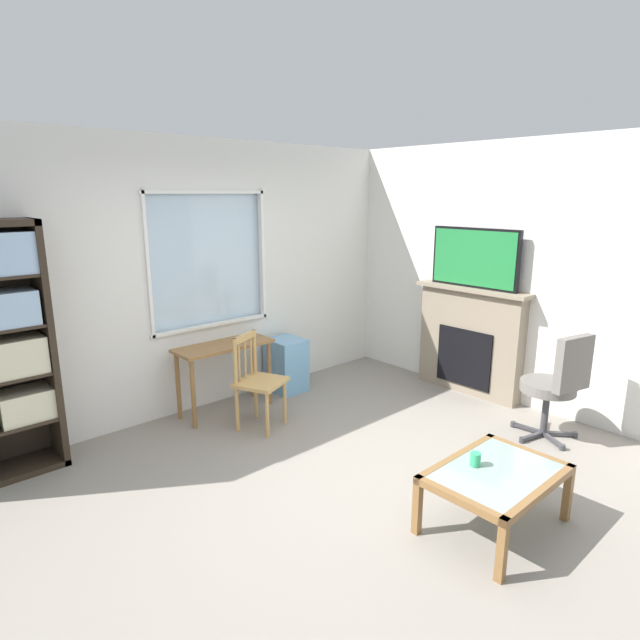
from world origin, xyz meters
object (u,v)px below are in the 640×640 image
Objects in this scene: office_chair at (557,382)px; sippy_cup at (475,459)px; fireplace at (470,340)px; wooden_chair at (257,380)px; plastic_drawer_unit at (286,365)px; coffee_table at (496,479)px; tv at (474,258)px; desk_under_window at (224,356)px.

sippy_cup is (-1.59, -0.17, -0.10)m from office_chair.
office_chair is (-0.47, -1.18, -0.04)m from fireplace.
office_chair is at bearing -48.22° from wooden_chair.
fireplace reaches higher than plastic_drawer_unit.
fireplace reaches higher than coffee_table.
office_chair is at bearing -111.09° from tv.
fireplace is (2.27, -0.83, 0.13)m from wooden_chair.
plastic_drawer_unit is at bearing 77.91° from sippy_cup.
wooden_chair is 10.00× the size of sippy_cup.
wooden_chair is at bearing 95.44° from sippy_cup.
fireplace is at bearing -43.45° from plastic_drawer_unit.
tv is (2.28, -1.34, 0.92)m from desk_under_window.
wooden_chair is at bearing -144.55° from plastic_drawer_unit.
plastic_drawer_unit is at bearing 79.27° from coffee_table.
tv is (2.25, -0.83, 1.04)m from wooden_chair.
office_chair reaches higher than desk_under_window.
tv is at bearing -20.19° from wooden_chair.
office_chair is (-0.46, -1.18, -0.95)m from tv.
desk_under_window is at bearing 95.66° from coffee_table.
plastic_drawer_unit is at bearing 136.55° from fireplace.
desk_under_window is 2.80m from tv.
wooden_chair is (0.03, -0.52, -0.12)m from desk_under_window.
coffee_table is 10.18× the size of sippy_cup.
tv reaches higher than office_chair.
plastic_drawer_unit is 0.59× the size of tv.
tv reaches higher than coffee_table.
tv is (-0.02, 0.00, 0.91)m from fireplace.
coffee_table is (-2.00, -1.49, -1.15)m from tv.
plastic_drawer_unit is 6.60× the size of sippy_cup.
sippy_cup is (-0.59, -2.75, 0.16)m from plastic_drawer_unit.
sippy_cup is (-2.04, -1.35, -1.05)m from tv.
plastic_drawer_unit reaches higher than coffee_table.
plastic_drawer_unit reaches higher than sippy_cup.
coffee_table is at bearing -84.34° from desk_under_window.
wooden_chair reaches higher than plastic_drawer_unit.
desk_under_window is 1.07× the size of coffee_table.
desk_under_window is 10.93× the size of sippy_cup.
wooden_chair is 0.89× the size of tv.
coffee_table is at bearing -100.73° from plastic_drawer_unit.
tv is at bearing -43.81° from plastic_drawer_unit.
plastic_drawer_unit is at bearing 111.19° from office_chair.
desk_under_window is 0.97× the size of tv.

